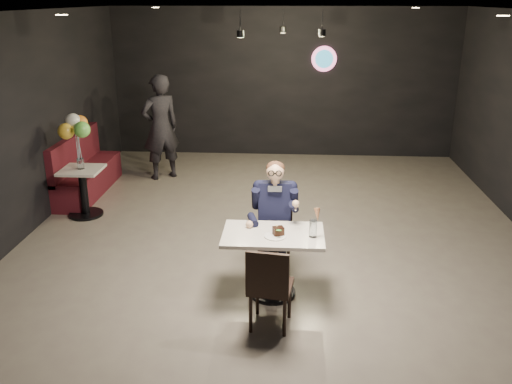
# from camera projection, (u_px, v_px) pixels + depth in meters

# --- Properties ---
(floor) EXTENTS (9.00, 9.00, 0.00)m
(floor) POSITION_uv_depth(u_px,v_px,m) (276.00, 245.00, 7.35)
(floor) COLOR gray
(floor) RESTS_ON ground
(wall_sign) EXTENTS (0.50, 0.06, 0.50)m
(wall_sign) POSITION_uv_depth(u_px,v_px,m) (324.00, 59.00, 10.81)
(wall_sign) COLOR pink
(wall_sign) RESTS_ON floor
(pendant_lights) EXTENTS (1.40, 1.20, 0.36)m
(pendant_lights) POSITION_uv_depth(u_px,v_px,m) (282.00, 17.00, 8.25)
(pendant_lights) COLOR black
(pendant_lights) RESTS_ON floor
(main_table) EXTENTS (1.10, 0.70, 0.75)m
(main_table) POSITION_uv_depth(u_px,v_px,m) (273.00, 264.00, 6.00)
(main_table) COLOR beige
(main_table) RESTS_ON floor
(chair_far) EXTENTS (0.42, 0.46, 0.92)m
(chair_far) POSITION_uv_depth(u_px,v_px,m) (275.00, 237.00, 6.49)
(chair_far) COLOR black
(chair_far) RESTS_ON floor
(chair_near) EXTENTS (0.48, 0.51, 0.92)m
(chair_near) POSITION_uv_depth(u_px,v_px,m) (271.00, 285.00, 5.40)
(chair_near) COLOR black
(chair_near) RESTS_ON floor
(seated_man) EXTENTS (0.60, 0.80, 1.44)m
(seated_man) POSITION_uv_depth(u_px,v_px,m) (275.00, 217.00, 6.40)
(seated_man) COLOR black
(seated_man) RESTS_ON floor
(dessert_plate) EXTENTS (0.24, 0.24, 0.01)m
(dessert_plate) POSITION_uv_depth(u_px,v_px,m) (275.00, 236.00, 5.79)
(dessert_plate) COLOR white
(dessert_plate) RESTS_ON main_table
(cake_slice) EXTENTS (0.13, 0.12, 0.08)m
(cake_slice) POSITION_uv_depth(u_px,v_px,m) (278.00, 231.00, 5.80)
(cake_slice) COLOR black
(cake_slice) RESTS_ON dessert_plate
(mint_leaf) EXTENTS (0.06, 0.04, 0.01)m
(mint_leaf) POSITION_uv_depth(u_px,v_px,m) (279.00, 230.00, 5.73)
(mint_leaf) COLOR green
(mint_leaf) RESTS_ON cake_slice
(sundae_glass) EXTENTS (0.08, 0.08, 0.19)m
(sundae_glass) POSITION_uv_depth(u_px,v_px,m) (313.00, 229.00, 5.76)
(sundae_glass) COLOR silver
(sundae_glass) RESTS_ON main_table
(wafer_cone) EXTENTS (0.08, 0.08, 0.14)m
(wafer_cone) POSITION_uv_depth(u_px,v_px,m) (317.00, 215.00, 5.72)
(wafer_cone) COLOR tan
(wafer_cone) RESTS_ON sundae_glass
(booth_bench) EXTENTS (0.50, 2.02, 1.01)m
(booth_bench) POSITION_uv_depth(u_px,v_px,m) (87.00, 165.00, 9.12)
(booth_bench) COLOR #450E16
(booth_bench) RESTS_ON floor
(side_table) EXTENTS (0.59, 0.59, 0.74)m
(side_table) POSITION_uv_depth(u_px,v_px,m) (84.00, 193.00, 8.21)
(side_table) COLOR beige
(side_table) RESTS_ON floor
(balloon_vase) EXTENTS (0.11, 0.11, 0.16)m
(balloon_vase) POSITION_uv_depth(u_px,v_px,m) (81.00, 164.00, 8.06)
(balloon_vase) COLOR silver
(balloon_vase) RESTS_ON side_table
(balloon_bunch) EXTENTS (0.43, 0.43, 0.71)m
(balloon_bunch) POSITION_uv_depth(u_px,v_px,m) (77.00, 136.00, 7.91)
(balloon_bunch) COLOR yellow
(balloon_bunch) RESTS_ON balloon_vase
(passerby) EXTENTS (0.83, 0.77, 1.90)m
(passerby) POSITION_uv_depth(u_px,v_px,m) (161.00, 127.00, 9.76)
(passerby) COLOR black
(passerby) RESTS_ON floor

